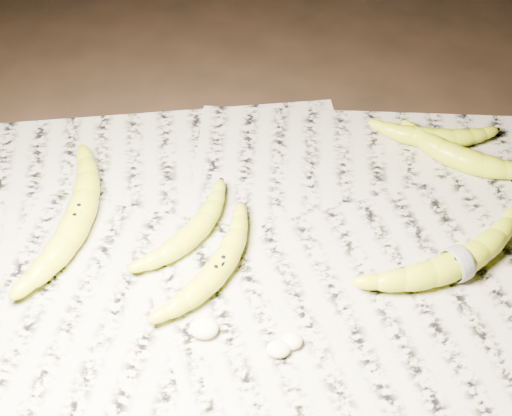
{
  "coord_description": "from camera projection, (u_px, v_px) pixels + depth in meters",
  "views": [
    {
      "loc": [
        -0.04,
        -0.61,
        0.76
      ],
      "look_at": [
        -0.01,
        0.03,
        0.05
      ],
      "focal_mm": 50.0,
      "sensor_mm": 36.0,
      "label": 1
    }
  ],
  "objects": [
    {
      "name": "flesh_chunk_b",
      "position": [
        292.0,
        339.0,
        0.86
      ],
      "size": [
        0.03,
        0.02,
        0.02
      ],
      "primitive_type": "ellipsoid",
      "color": "#F7EDBF",
      "rests_on": "newspaper_patch"
    },
    {
      "name": "banana_taped",
      "position": [
        458.0,
        262.0,
        0.92
      ],
      "size": [
        0.24,
        0.16,
        0.04
      ],
      "primitive_type": null,
      "rotation": [
        0.0,
        0.0,
        0.43
      ],
      "color": "#C1D61A",
      "rests_on": "newspaper_patch"
    },
    {
      "name": "banana_center",
      "position": [
        219.0,
        267.0,
        0.92
      ],
      "size": [
        0.15,
        0.19,
        0.03
      ],
      "primitive_type": null,
      "rotation": [
        0.0,
        0.0,
        0.99
      ],
      "color": "#C1D61A",
      "rests_on": "newspaper_patch"
    },
    {
      "name": "measuring_tape",
      "position": [
        458.0,
        262.0,
        0.92
      ],
      "size": [
        0.02,
        0.05,
        0.05
      ],
      "primitive_type": "torus",
      "rotation": [
        0.0,
        1.57,
        0.43
      ],
      "color": "white",
      "rests_on": "newspaper_patch"
    },
    {
      "name": "ground",
      "position": [
        262.0,
        246.0,
        0.98
      ],
      "size": [
        3.0,
        3.0,
        0.0
      ],
      "primitive_type": "plane",
      "color": "black",
      "rests_on": "ground"
    },
    {
      "name": "banana_upper_a",
      "position": [
        434.0,
        137.0,
        1.09
      ],
      "size": [
        0.17,
        0.08,
        0.03
      ],
      "primitive_type": null,
      "rotation": [
        0.0,
        0.0,
        -0.16
      ],
      "color": "#C1D61A",
      "rests_on": "newspaper_patch"
    },
    {
      "name": "flesh_chunk_c",
      "position": [
        279.0,
        347.0,
        0.85
      ],
      "size": [
        0.03,
        0.02,
        0.02
      ],
      "primitive_type": "ellipsoid",
      "color": "#F7EDBF",
      "rests_on": "newspaper_patch"
    },
    {
      "name": "flesh_chunk_a",
      "position": [
        204.0,
        326.0,
        0.87
      ],
      "size": [
        0.04,
        0.03,
        0.02
      ],
      "primitive_type": "ellipsoid",
      "color": "#F7EDBF",
      "rests_on": "newspaper_patch"
    },
    {
      "name": "banana_left_a",
      "position": [
        77.0,
        217.0,
        0.97
      ],
      "size": [
        0.12,
        0.25,
        0.04
      ],
      "primitive_type": null,
      "rotation": [
        0.0,
        0.0,
        1.35
      ],
      "color": "#C1D61A",
      "rests_on": "newspaper_patch"
    },
    {
      "name": "newspaper_patch",
      "position": [
        279.0,
        256.0,
        0.96
      ],
      "size": [
        0.9,
        0.7,
        0.01
      ],
      "primitive_type": "cube",
      "color": "#A9A691",
      "rests_on": "ground"
    },
    {
      "name": "banana_left_b",
      "position": [
        193.0,
        231.0,
        0.96
      ],
      "size": [
        0.15,
        0.16,
        0.03
      ],
      "primitive_type": null,
      "rotation": [
        0.0,
        0.0,
        0.89
      ],
      "color": "#C1D61A",
      "rests_on": "newspaper_patch"
    },
    {
      "name": "banana_upper_b",
      "position": [
        461.0,
        157.0,
        1.05
      ],
      "size": [
        0.18,
        0.15,
        0.04
      ],
      "primitive_type": null,
      "rotation": [
        0.0,
        0.0,
        -0.6
      ],
      "color": "#C1D61A",
      "rests_on": "newspaper_patch"
    }
  ]
}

